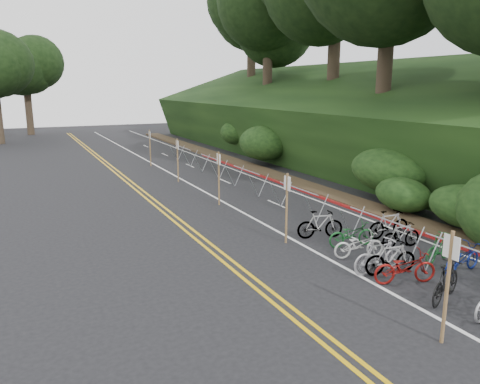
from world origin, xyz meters
name	(u,v)px	position (x,y,z in m)	size (l,w,h in m)	color
ground	(367,304)	(0.00, 0.00, 0.00)	(120.00, 120.00, 0.00)	black
road_markings	(228,209)	(0.63, 10.10, 0.00)	(7.47, 80.00, 0.01)	gold
red_curb	(300,189)	(5.70, 12.00, 0.05)	(0.25, 28.00, 0.10)	maroon
embankment	(333,127)	(12.96, 19.04, 2.57)	(14.30, 48.14, 9.11)	black
bike_rack_front	(476,261)	(3.00, -0.70, 0.89)	(1.15, 3.44, 1.19)	gray
bike_racks_rest	(246,176)	(3.00, 13.00, 0.85)	(1.14, 23.00, 1.17)	gray
signpost_near	(448,280)	(0.20, -2.14, 1.44)	(0.08, 0.40, 2.53)	brown
signposts_rest	(196,165)	(0.60, 14.00, 1.43)	(0.08, 18.40, 2.50)	brown
bike_front	(379,256)	(1.64, 1.45, 0.54)	(1.79, 0.50, 1.07)	#9E9EA3
bike_valet	(431,260)	(2.89, 0.66, 0.48)	(3.43, 9.64, 1.09)	#144C1E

